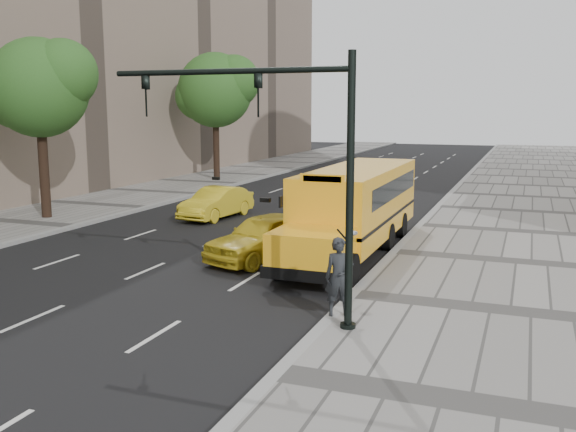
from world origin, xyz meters
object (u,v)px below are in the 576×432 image
(taxi_near, at_px, (266,237))
(traffic_signal, at_px, (291,155))
(tree_c, at_px, (216,89))
(pedestrian, at_px, (339,277))
(school_bus, at_px, (357,202))
(taxi_far, at_px, (216,203))
(tree_b, at_px, (40,87))

(taxi_near, relative_size, traffic_signal, 0.74)
(traffic_signal, bearing_deg, taxi_near, 117.74)
(tree_c, bearing_deg, pedestrian, -57.67)
(tree_c, distance_m, school_bus, 23.99)
(taxi_near, xyz_separation_m, pedestrian, (4.15, -5.28, 0.31))
(tree_c, distance_m, taxi_far, 16.60)
(traffic_signal, bearing_deg, school_bus, 94.53)
(tree_b, distance_m, tree_c, 17.28)
(pedestrian, bearing_deg, tree_c, 101.51)
(taxi_near, distance_m, pedestrian, 6.72)
(tree_b, bearing_deg, taxi_far, 25.37)
(school_bus, distance_m, taxi_far, 9.05)
(tree_b, distance_m, school_bus, 15.55)
(tree_b, relative_size, school_bus, 0.71)
(taxi_far, relative_size, traffic_signal, 0.69)
(traffic_signal, bearing_deg, pedestrian, 39.64)
(pedestrian, bearing_deg, school_bus, 80.93)
(tree_b, xyz_separation_m, traffic_signal, (15.61, -9.67, -1.98))
(school_bus, height_order, traffic_signal, traffic_signal)
(taxi_near, distance_m, traffic_signal, 7.61)
(taxi_near, height_order, pedestrian, pedestrian)
(pedestrian, bearing_deg, taxi_near, 107.36)
(school_bus, relative_size, taxi_near, 2.45)
(tree_c, height_order, taxi_far, tree_c)
(taxi_near, bearing_deg, traffic_signal, -41.80)
(school_bus, xyz_separation_m, traffic_signal, (0.69, -8.72, 2.33))
(taxi_near, relative_size, taxi_far, 1.07)
(tree_c, bearing_deg, taxi_far, -63.37)
(taxi_far, bearing_deg, tree_c, 122.84)
(pedestrian, bearing_deg, taxi_far, 107.24)
(tree_c, bearing_deg, tree_b, -90.05)
(tree_b, xyz_separation_m, school_bus, (14.92, -0.95, -4.31))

